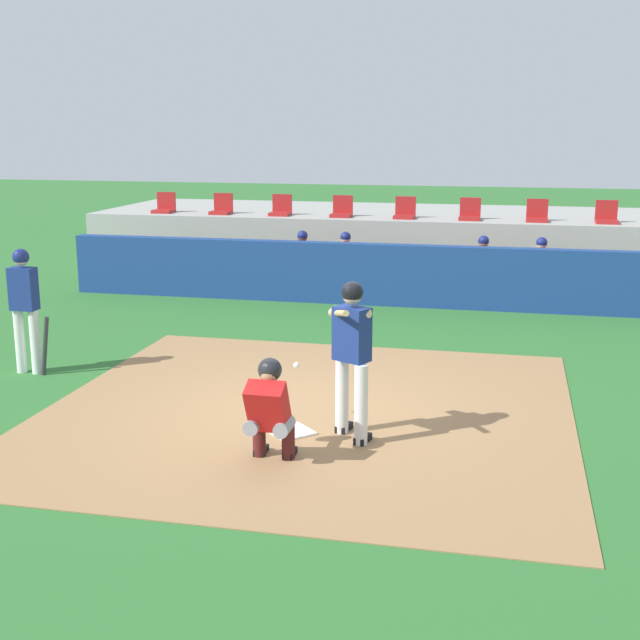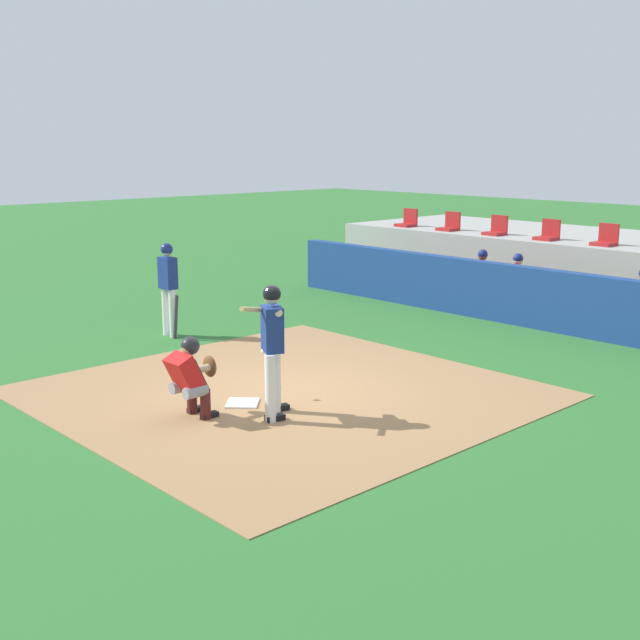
% 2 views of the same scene
% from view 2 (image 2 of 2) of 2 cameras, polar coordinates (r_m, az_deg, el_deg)
% --- Properties ---
extents(ground_plane, '(80.00, 80.00, 0.00)m').
position_cam_2_polar(ground_plane, '(11.93, -2.47, -5.19)').
color(ground_plane, '#2D6B2D').
extents(dirt_infield, '(6.40, 6.40, 0.01)m').
position_cam_2_polar(dirt_infield, '(11.93, -2.47, -5.16)').
color(dirt_infield, '#9E754C').
rests_on(dirt_infield, ground).
extents(home_plate, '(0.62, 0.62, 0.02)m').
position_cam_2_polar(home_plate, '(11.44, -5.52, -5.88)').
color(home_plate, white).
rests_on(home_plate, dirt_infield).
extents(batter_at_plate, '(0.56, 0.90, 1.80)m').
position_cam_2_polar(batter_at_plate, '(10.63, -3.40, -1.58)').
color(batter_at_plate, silver).
rests_on(batter_at_plate, ground).
extents(catcher_crouched, '(0.48, 1.62, 1.13)m').
position_cam_2_polar(catcher_crouched, '(10.81, -9.09, -3.83)').
color(catcher_crouched, gray).
rests_on(catcher_crouched, ground).
extents(on_deck_batter, '(0.58, 0.23, 1.79)m').
position_cam_2_polar(on_deck_batter, '(15.47, -10.70, 2.56)').
color(on_deck_batter, silver).
rests_on(on_deck_batter, ground).
extents(dugout_wall, '(13.00, 0.30, 1.20)m').
position_cam_2_polar(dugout_wall, '(16.63, 14.76, 1.57)').
color(dugout_wall, navy).
rests_on(dugout_wall, ground).
extents(dugout_bench, '(11.80, 0.44, 0.45)m').
position_cam_2_polar(dugout_bench, '(17.54, 16.44, 0.77)').
color(dugout_bench, olive).
rests_on(dugout_bench, ground).
extents(dugout_player_0, '(0.49, 0.70, 1.30)m').
position_cam_2_polar(dugout_player_0, '(18.35, 11.17, 2.97)').
color(dugout_player_0, '#939399').
rests_on(dugout_player_0, ground).
extents(dugout_player_1, '(0.49, 0.70, 1.30)m').
position_cam_2_polar(dugout_player_1, '(17.84, 13.56, 2.59)').
color(dugout_player_1, '#939399').
rests_on(dugout_player_1, ground).
extents(dugout_player_2, '(0.49, 0.70, 1.30)m').
position_cam_2_polar(dugout_player_2, '(16.50, 21.71, 1.28)').
color(dugout_player_2, '#939399').
rests_on(dugout_player_2, ground).
extents(stands_platform, '(15.00, 4.40, 1.40)m').
position_cam_2_polar(stands_platform, '(20.44, 21.42, 3.36)').
color(stands_platform, '#9E9E99').
rests_on(stands_platform, ground).
extents(stadium_seat_0, '(0.46, 0.46, 0.48)m').
position_cam_2_polar(stadium_seat_0, '(22.21, 6.23, 6.96)').
color(stadium_seat_0, '#A51E1E').
rests_on(stadium_seat_0, stands_platform).
extents(stadium_seat_1, '(0.46, 0.46, 0.48)m').
position_cam_2_polar(stadium_seat_1, '(21.30, 9.19, 6.65)').
color(stadium_seat_1, '#A51E1E').
rests_on(stadium_seat_1, stands_platform).
extents(stadium_seat_2, '(0.46, 0.46, 0.48)m').
position_cam_2_polar(stadium_seat_2, '(20.46, 12.40, 6.29)').
color(stadium_seat_2, '#A51E1E').
rests_on(stadium_seat_2, stands_platform).
extents(stadium_seat_3, '(0.46, 0.46, 0.48)m').
position_cam_2_polar(stadium_seat_3, '(19.68, 15.87, 5.88)').
color(stadium_seat_3, '#A51E1E').
rests_on(stadium_seat_3, stands_platform).
extents(stadium_seat_4, '(0.46, 0.46, 0.48)m').
position_cam_2_polar(stadium_seat_4, '(18.98, 19.60, 5.41)').
color(stadium_seat_4, '#A51E1E').
rests_on(stadium_seat_4, stands_platform).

